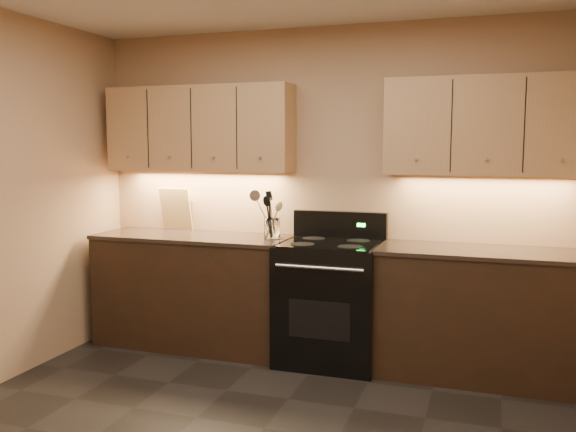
% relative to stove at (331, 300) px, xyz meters
% --- Properties ---
extents(wall_back, '(4.00, 0.04, 2.60)m').
position_rel_stove_xyz_m(wall_back, '(-0.08, 0.32, 0.82)').
color(wall_back, tan).
rests_on(wall_back, ground).
extents(counter_left, '(1.62, 0.62, 0.93)m').
position_rel_stove_xyz_m(counter_left, '(-1.18, 0.02, -0.01)').
color(counter_left, black).
rests_on(counter_left, ground).
extents(counter_right, '(1.46, 0.62, 0.93)m').
position_rel_stove_xyz_m(counter_right, '(1.10, 0.02, -0.01)').
color(counter_right, black).
rests_on(counter_right, ground).
extents(stove, '(0.76, 0.68, 1.14)m').
position_rel_stove_xyz_m(stove, '(0.00, 0.00, 0.00)').
color(stove, black).
rests_on(stove, ground).
extents(upper_cab_left, '(1.60, 0.30, 0.70)m').
position_rel_stove_xyz_m(upper_cab_left, '(-1.18, 0.17, 1.32)').
color(upper_cab_left, tan).
rests_on(upper_cab_left, wall_back).
extents(upper_cab_right, '(1.44, 0.30, 0.70)m').
position_rel_stove_xyz_m(upper_cab_right, '(1.10, 0.17, 1.32)').
color(upper_cab_right, tan).
rests_on(upper_cab_right, wall_back).
extents(outlet_plate, '(0.08, 0.01, 0.12)m').
position_rel_stove_xyz_m(outlet_plate, '(-1.38, 0.31, 0.64)').
color(outlet_plate, '#B2B5BA').
rests_on(outlet_plate, wall_back).
extents(utensil_crock, '(0.14, 0.14, 0.16)m').
position_rel_stove_xyz_m(utensil_crock, '(-0.50, 0.06, 0.53)').
color(utensil_crock, white).
rests_on(utensil_crock, counter_left).
extents(cutting_board, '(0.30, 0.11, 0.37)m').
position_rel_stove_xyz_m(cutting_board, '(-1.47, 0.27, 0.63)').
color(cutting_board, tan).
rests_on(cutting_board, counter_left).
extents(wooden_spoon, '(0.15, 0.12, 0.29)m').
position_rel_stove_xyz_m(wooden_spoon, '(-0.54, 0.05, 0.61)').
color(wooden_spoon, tan).
rests_on(wooden_spoon, utensil_crock).
extents(black_spoon, '(0.08, 0.16, 0.33)m').
position_rel_stove_xyz_m(black_spoon, '(-0.51, 0.07, 0.63)').
color(black_spoon, black).
rests_on(black_spoon, utensil_crock).
extents(black_turner, '(0.14, 0.12, 0.38)m').
position_rel_stove_xyz_m(black_turner, '(-0.49, 0.03, 0.65)').
color(black_turner, black).
rests_on(black_turner, utensil_crock).
extents(steel_spatula, '(0.14, 0.11, 0.36)m').
position_rel_stove_xyz_m(steel_spatula, '(-0.48, 0.06, 0.64)').
color(steel_spatula, silver).
rests_on(steel_spatula, utensil_crock).
extents(steel_skimmer, '(0.27, 0.12, 0.39)m').
position_rel_stove_xyz_m(steel_skimmer, '(-0.47, 0.04, 0.66)').
color(steel_skimmer, silver).
rests_on(steel_skimmer, utensil_crock).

